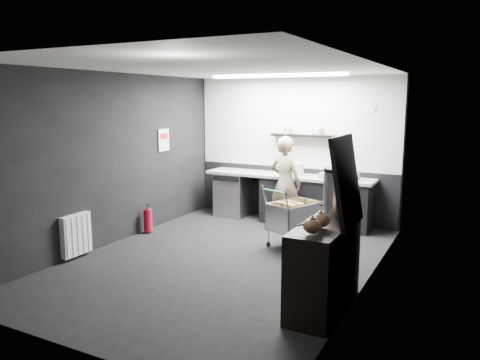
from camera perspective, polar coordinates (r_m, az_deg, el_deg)
The scene contains 22 objects.
floor at distance 6.81m, azimuth -2.00°, elevation -9.75°, with size 5.50×5.50×0.00m, color black.
ceiling at distance 6.43m, azimuth -2.15°, elevation 13.54°, with size 5.50×5.50×0.00m, color white.
wall_back at distance 8.96m, azimuth 6.66°, elevation 3.79°, with size 5.50×5.50×0.00m, color black.
wall_front at distance 4.35m, azimuth -20.28°, elevation -3.15°, with size 5.50×5.50×0.00m, color black.
wall_left at distance 7.67m, azimuth -15.20°, elevation 2.50°, with size 5.50×5.50×0.00m, color black.
wall_right at distance 5.78m, azimuth 15.45°, elevation 0.19°, with size 5.50×5.50×0.00m, color black.
kitchen_wall_panel at distance 8.91m, azimuth 6.68°, elevation 6.97°, with size 3.95×0.02×1.70m, color silver.
dado_panel at distance 9.07m, azimuth 6.51°, elevation -1.57°, with size 3.95×0.02×1.00m, color black.
floating_shelf at distance 8.75m, azimuth 7.62°, elevation 5.39°, with size 1.20×0.22×0.04m, color black.
wall_clock at distance 8.49m, azimuth 15.65°, elevation 8.57°, with size 0.20×0.20×0.03m, color silver.
poster at distance 8.63m, azimuth -9.30°, elevation 4.83°, with size 0.02×0.30×0.40m, color white.
poster_red_band at distance 8.62m, azimuth -9.28°, elevation 5.29°, with size 0.01×0.22×0.10m, color red.
radiator at distance 7.20m, azimuth -19.36°, elevation -6.32°, with size 0.10×0.50×0.60m, color silver.
ceiling_strip at distance 8.09m, azimuth 4.51°, elevation 12.54°, with size 2.40×0.20×0.04m, color white.
prep_counter at distance 8.75m, azimuth 6.60°, elevation -2.28°, with size 3.20×0.61×0.90m.
person at distance 8.27m, azimuth 5.54°, elevation -0.36°, with size 0.60×0.40×1.66m, color beige.
shopping_cart at distance 7.40m, azimuth 6.61°, elevation -4.60°, with size 0.80×1.04×0.94m.
sideboard at distance 5.24m, azimuth 10.46°, elevation -9.00°, with size 0.55×1.28×1.91m.
fire_extinguisher at distance 8.24m, azimuth -11.16°, elevation -4.75°, with size 0.15×0.15×0.49m.
cardboard_box at distance 8.35m, azimuth 12.01°, elevation 0.47°, with size 0.57×0.43×0.11m, color #9C8153.
pink_tub at distance 8.63m, azimuth 7.02°, elevation 1.30°, with size 0.23×0.23×0.23m, color beige.
white_container at distance 8.64m, azimuth 6.09°, elevation 1.05°, with size 0.16×0.13×0.15m, color silver.
Camera 1 is at (3.17, -5.58, 2.28)m, focal length 35.00 mm.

